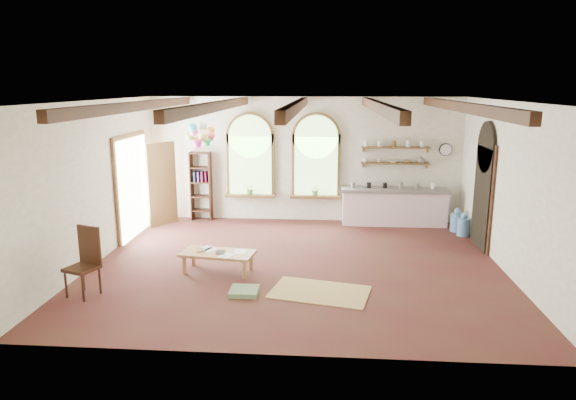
# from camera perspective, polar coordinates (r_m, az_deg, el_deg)

# --- Properties ---
(floor) EXTENTS (8.00, 8.00, 0.00)m
(floor) POSITION_cam_1_polar(r_m,az_deg,el_deg) (10.27, 0.90, -7.19)
(floor) COLOR #4E2A20
(floor) RESTS_ON ground
(ceiling_beams) EXTENTS (6.20, 6.80, 0.18)m
(ceiling_beams) POSITION_cam_1_polar(r_m,az_deg,el_deg) (9.67, 0.97, 10.36)
(ceiling_beams) COLOR #3D2013
(ceiling_beams) RESTS_ON ceiling
(window_left) EXTENTS (1.30, 0.28, 2.20)m
(window_left) POSITION_cam_1_polar(r_m,az_deg,el_deg) (13.35, -4.20, 4.64)
(window_left) COLOR brown
(window_left) RESTS_ON floor
(window_right) EXTENTS (1.30, 0.28, 2.20)m
(window_right) POSITION_cam_1_polar(r_m,az_deg,el_deg) (13.20, 3.14, 4.57)
(window_right) COLOR brown
(window_right) RESTS_ON floor
(left_doorway) EXTENTS (0.10, 1.90, 2.50)m
(left_doorway) POSITION_cam_1_polar(r_m,az_deg,el_deg) (12.52, -16.91, 1.36)
(left_doorway) COLOR brown
(left_doorway) RESTS_ON floor
(right_doorway) EXTENTS (0.10, 1.30, 2.40)m
(right_doorway) POSITION_cam_1_polar(r_m,az_deg,el_deg) (11.89, 20.76, 0.24)
(right_doorway) COLOR black
(right_doorway) RESTS_ON floor
(kitchen_counter) EXTENTS (2.68, 0.62, 0.94)m
(kitchen_counter) POSITION_cam_1_polar(r_m,az_deg,el_deg) (13.30, 11.70, -0.68)
(kitchen_counter) COLOR white
(kitchen_counter) RESTS_ON floor
(wall_shelf_lower) EXTENTS (1.70, 0.24, 0.04)m
(wall_shelf_lower) POSITION_cam_1_polar(r_m,az_deg,el_deg) (13.28, 11.81, 4.01)
(wall_shelf_lower) COLOR brown
(wall_shelf_lower) RESTS_ON wall_back
(wall_shelf_upper) EXTENTS (1.70, 0.24, 0.04)m
(wall_shelf_upper) POSITION_cam_1_polar(r_m,az_deg,el_deg) (13.23, 11.89, 5.72)
(wall_shelf_upper) COLOR brown
(wall_shelf_upper) RESTS_ON wall_back
(wall_clock) EXTENTS (0.32, 0.04, 0.32)m
(wall_clock) POSITION_cam_1_polar(r_m,az_deg,el_deg) (13.52, 17.12, 5.37)
(wall_clock) COLOR black
(wall_clock) RESTS_ON wall_back
(bookshelf) EXTENTS (0.53, 0.32, 1.80)m
(bookshelf) POSITION_cam_1_polar(r_m,az_deg,el_deg) (13.62, -9.64, 1.54)
(bookshelf) COLOR #3D2013
(bookshelf) RESTS_ON floor
(coffee_table) EXTENTS (1.45, 0.82, 0.39)m
(coffee_table) POSITION_cam_1_polar(r_m,az_deg,el_deg) (9.87, -7.81, -6.01)
(coffee_table) COLOR tan
(coffee_table) RESTS_ON floor
(side_chair) EXTENTS (0.59, 0.59, 1.17)m
(side_chair) POSITION_cam_1_polar(r_m,az_deg,el_deg) (9.40, -21.75, -7.87)
(side_chair) COLOR #3D2013
(side_chair) RESTS_ON floor
(floor_mat) EXTENTS (1.83, 1.36, 0.02)m
(floor_mat) POSITION_cam_1_polar(r_m,az_deg,el_deg) (8.98, 3.56, -10.16)
(floor_mat) COLOR tan
(floor_mat) RESTS_ON floor
(floor_cushion) EXTENTS (0.49, 0.49, 0.08)m
(floor_cushion) POSITION_cam_1_polar(r_m,az_deg,el_deg) (8.94, -4.90, -10.07)
(floor_cushion) COLOR #6A8B60
(floor_cushion) RESTS_ON floor
(water_jug_a) EXTENTS (0.30, 0.30, 0.58)m
(water_jug_a) POSITION_cam_1_polar(r_m,az_deg,el_deg) (13.13, 18.23, -2.26)
(water_jug_a) COLOR #598EC0
(water_jug_a) RESTS_ON floor
(water_jug_b) EXTENTS (0.29, 0.29, 0.55)m
(water_jug_b) POSITION_cam_1_polar(r_m,az_deg,el_deg) (12.80, 18.92, -2.75)
(water_jug_b) COLOR #598EC0
(water_jug_b) RESTS_ON floor
(balloon_cluster) EXTENTS (0.72, 0.76, 1.14)m
(balloon_cluster) POSITION_cam_1_polar(r_m,az_deg,el_deg) (12.37, -9.68, 7.10)
(balloon_cluster) COLOR silver
(balloon_cluster) RESTS_ON floor
(table_book) EXTENTS (0.22, 0.26, 0.02)m
(table_book) POSITION_cam_1_polar(r_m,az_deg,el_deg) (10.00, -10.26, -5.52)
(table_book) COLOR olive
(table_book) RESTS_ON coffee_table
(tablet) EXTENTS (0.19, 0.26, 0.01)m
(tablet) POSITION_cam_1_polar(r_m,az_deg,el_deg) (9.82, -7.50, -5.79)
(tablet) COLOR black
(tablet) RESTS_ON coffee_table
(potted_plant_left) EXTENTS (0.27, 0.23, 0.30)m
(potted_plant_left) POSITION_cam_1_polar(r_m,az_deg,el_deg) (13.37, -4.22, 1.26)
(potted_plant_left) COLOR #598C4C
(potted_plant_left) RESTS_ON window_left
(potted_plant_right) EXTENTS (0.27, 0.23, 0.30)m
(potted_plant_right) POSITION_cam_1_polar(r_m,az_deg,el_deg) (13.23, 3.08, 1.15)
(potted_plant_right) COLOR #598C4C
(potted_plant_right) RESTS_ON window_right
(shelf_cup_a) EXTENTS (0.12, 0.10, 0.10)m
(shelf_cup_a) POSITION_cam_1_polar(r_m,az_deg,el_deg) (13.19, 8.58, 4.38)
(shelf_cup_a) COLOR white
(shelf_cup_a) RESTS_ON wall_shelf_lower
(shelf_cup_b) EXTENTS (0.10, 0.10, 0.09)m
(shelf_cup_b) POSITION_cam_1_polar(r_m,az_deg,el_deg) (13.22, 10.10, 4.34)
(shelf_cup_b) COLOR beige
(shelf_cup_b) RESTS_ON wall_shelf_lower
(shelf_bowl_a) EXTENTS (0.22, 0.22, 0.05)m
(shelf_bowl_a) POSITION_cam_1_polar(r_m,az_deg,el_deg) (13.26, 11.60, 4.22)
(shelf_bowl_a) COLOR beige
(shelf_bowl_a) RESTS_ON wall_shelf_lower
(shelf_bowl_b) EXTENTS (0.20, 0.20, 0.06)m
(shelf_bowl_b) POSITION_cam_1_polar(r_m,az_deg,el_deg) (13.31, 13.10, 4.19)
(shelf_bowl_b) COLOR #8C664C
(shelf_bowl_b) RESTS_ON wall_shelf_lower
(shelf_vase) EXTENTS (0.18, 0.18, 0.19)m
(shelf_vase) POSITION_cam_1_polar(r_m,az_deg,el_deg) (13.36, 14.60, 4.42)
(shelf_vase) COLOR slate
(shelf_vase) RESTS_ON wall_shelf_lower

